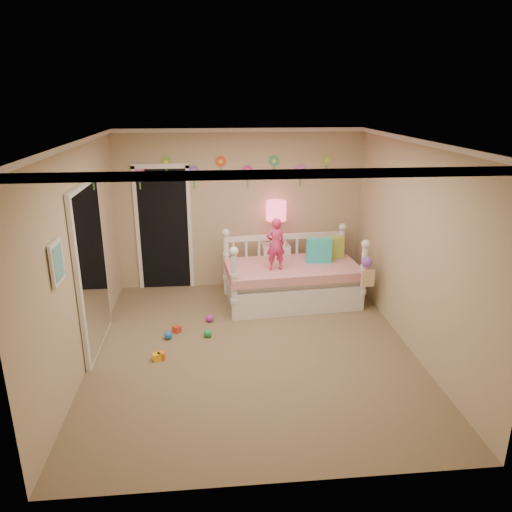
{
  "coord_description": "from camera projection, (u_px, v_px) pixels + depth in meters",
  "views": [
    {
      "loc": [
        -0.48,
        -5.41,
        3.07
      ],
      "look_at": [
        0.1,
        0.6,
        1.05
      ],
      "focal_mm": 33.66,
      "sensor_mm": 36.0,
      "label": 1
    }
  ],
  "objects": [
    {
      "name": "daybed",
      "position": [
        292.0,
        268.0,
        7.37
      ],
      "size": [
        2.12,
        1.26,
        1.11
      ],
      "primitive_type": null,
      "rotation": [
        0.0,
        0.0,
        0.08
      ],
      "color": "white",
      "rests_on": "floor"
    },
    {
      "name": "back_wall",
      "position": [
        240.0,
        210.0,
        7.84
      ],
      "size": [
        4.0,
        0.01,
        2.6
      ],
      "primitive_type": "cube",
      "color": "tan",
      "rests_on": "floor"
    },
    {
      "name": "hanging_bag",
      "position": [
        366.0,
        272.0,
        6.85
      ],
      "size": [
        0.2,
        0.16,
        0.36
      ],
      "primitive_type": null,
      "color": "beige",
      "rests_on": "daybed"
    },
    {
      "name": "flower_decals",
      "position": [
        234.0,
        171.0,
        7.61
      ],
      "size": [
        3.4,
        0.02,
        0.5
      ],
      "primitive_type": null,
      "color": "#B2668C",
      "rests_on": "back_wall"
    },
    {
      "name": "nightstand",
      "position": [
        275.0,
        266.0,
        8.01
      ],
      "size": [
        0.46,
        0.36,
        0.74
      ],
      "primitive_type": "cube",
      "rotation": [
        0.0,
        0.0,
        0.05
      ],
      "color": "white",
      "rests_on": "floor"
    },
    {
      "name": "crown_molding",
      "position": [
        252.0,
        143.0,
        5.31
      ],
      "size": [
        4.0,
        4.5,
        0.06
      ],
      "primitive_type": null,
      "color": "white",
      "rests_on": "ceiling"
    },
    {
      "name": "child",
      "position": [
        276.0,
        244.0,
        7.01
      ],
      "size": [
        0.31,
        0.23,
        0.79
      ],
      "primitive_type": "imported",
      "rotation": [
        0.0,
        0.0,
        3.29
      ],
      "color": "#E03367",
      "rests_on": "daybed"
    },
    {
      "name": "left_wall",
      "position": [
        80.0,
        257.0,
        5.53
      ],
      "size": [
        0.01,
        4.5,
        2.6
      ],
      "primitive_type": "cube",
      "color": "tan",
      "rests_on": "floor"
    },
    {
      "name": "pillow_turquoise",
      "position": [
        319.0,
        251.0,
        7.39
      ],
      "size": [
        0.38,
        0.14,
        0.38
      ],
      "primitive_type": "cube",
      "rotation": [
        0.0,
        0.0,
        -0.02
      ],
      "color": "#25BCAD",
      "rests_on": "daybed"
    },
    {
      "name": "closet_doorway",
      "position": [
        164.0,
        228.0,
        7.79
      ],
      "size": [
        0.9,
        0.04,
        2.07
      ],
      "primitive_type": "cube",
      "color": "black",
      "rests_on": "back_wall"
    },
    {
      "name": "right_wall",
      "position": [
        414.0,
        247.0,
        5.89
      ],
      "size": [
        0.01,
        4.5,
        2.6
      ],
      "primitive_type": "cube",
      "color": "tan",
      "rests_on": "floor"
    },
    {
      "name": "ceiling",
      "position": [
        252.0,
        141.0,
        5.3
      ],
      "size": [
        4.0,
        4.5,
        0.01
      ],
      "primitive_type": "cube",
      "color": "white",
      "rests_on": "floor"
    },
    {
      "name": "table_lamp",
      "position": [
        276.0,
        216.0,
        7.74
      ],
      "size": [
        0.33,
        0.33,
        0.73
      ],
      "color": "#DA1D83",
      "rests_on": "nightstand"
    },
    {
      "name": "mirror_closet",
      "position": [
        92.0,
        269.0,
        5.9
      ],
      "size": [
        0.07,
        1.3,
        2.1
      ],
      "primitive_type": "cube",
      "color": "white",
      "rests_on": "left_wall"
    },
    {
      "name": "toy_scatter",
      "position": [
        181.0,
        334.0,
        6.38
      ],
      "size": [
        0.87,
        1.34,
        0.11
      ],
      "primitive_type": null,
      "rotation": [
        0.0,
        0.0,
        0.05
      ],
      "color": "#996666",
      "rests_on": "floor"
    },
    {
      "name": "floor",
      "position": [
        253.0,
        349.0,
        6.12
      ],
      "size": [
        4.0,
        4.5,
        0.01
      ],
      "primitive_type": "cube",
      "color": "#7F684C",
      "rests_on": "ground"
    },
    {
      "name": "wall_picture",
      "position": [
        57.0,
        262.0,
        4.6
      ],
      "size": [
        0.05,
        0.34,
        0.42
      ],
      "primitive_type": "cube",
      "color": "white",
      "rests_on": "left_wall"
    },
    {
      "name": "pillow_lime",
      "position": [
        332.0,
        248.0,
        7.58
      ],
      "size": [
        0.38,
        0.2,
        0.34
      ],
      "primitive_type": "cube",
      "rotation": [
        0.0,
        0.0,
        0.2
      ],
      "color": "#A8CA3D",
      "rests_on": "daybed"
    }
  ]
}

